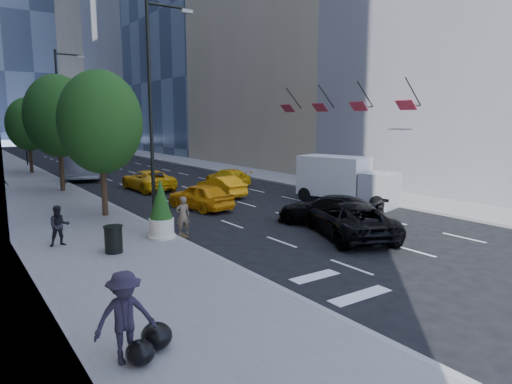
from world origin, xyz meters
TOP-DOWN VIEW (x-y plane):
  - ground at (0.00, 0.00)m, footprint 160.00×160.00m
  - sidewalk_left at (-9.00, 30.00)m, footprint 6.00×120.00m
  - sidewalk_right at (10.00, 30.00)m, footprint 4.00×120.00m
  - tower_right_far at (22.00, 98.00)m, footprint 20.00×24.00m
  - lamp_near at (-6.32, 4.00)m, footprint 2.13×0.22m
  - lamp_far at (-6.32, 22.00)m, footprint 2.13×0.22m
  - tree_near at (-7.20, 9.00)m, footprint 4.20×4.20m
  - tree_mid at (-7.20, 19.00)m, footprint 4.50×4.50m
  - tree_far at (-7.20, 32.00)m, footprint 3.90×3.90m
  - traffic_signal at (-6.40, 40.00)m, footprint 2.48×0.53m
  - facade_flags at (10.64, 10.00)m, footprint 1.85×13.30m
  - skateboarder at (-5.60, 3.00)m, footprint 0.68×0.50m
  - black_sedan_lincoln at (0.50, -1.00)m, footprint 4.60×6.22m
  - black_sedan_mercedes at (1.20, 1.00)m, footprint 3.91×5.64m
  - taxi_a at (-2.00, 8.24)m, footprint 2.58×4.71m
  - taxi_b at (1.20, 11.34)m, footprint 1.65×4.19m
  - taxi_c at (-1.83, 16.71)m, footprint 2.63×5.36m
  - taxi_d at (4.20, 15.52)m, footprint 2.19×4.54m
  - city_bus at (-3.20, 28.10)m, footprint 6.40×11.93m
  - box_truck at (6.11, 4.82)m, footprint 3.75×6.33m
  - pedestrian_a at (-10.42, 4.13)m, footprint 0.83×0.67m
  - pedestrian_b at (-11.20, 17.49)m, footprint 0.99×0.45m
  - pedestrian_c at (-11.20, -5.97)m, footprint 1.33×0.83m
  - trash_can at (-8.95, 2.00)m, footprint 0.66×0.66m
  - planter_shrub at (-6.60, 3.00)m, footprint 1.05×1.05m
  - garbage_bags at (-10.67, -5.96)m, footprint 1.17×1.13m

SIDE VIEW (x-z plane):
  - ground at x=0.00m, z-range 0.00..0.00m
  - sidewalk_left at x=-9.00m, z-range 0.00..0.15m
  - sidewalk_right at x=10.00m, z-range 0.00..0.15m
  - garbage_bags at x=-10.67m, z-range 0.14..0.72m
  - taxi_d at x=4.20m, z-range 0.00..1.28m
  - trash_can at x=-8.95m, z-range 0.15..1.14m
  - taxi_b at x=1.20m, z-range 0.00..1.36m
  - taxi_c at x=-1.83m, z-range 0.00..1.46m
  - black_sedan_mercedes at x=1.20m, z-range 0.00..1.52m
  - taxi_a at x=-2.00m, z-range 0.00..1.52m
  - black_sedan_lincoln at x=0.50m, z-range 0.00..1.57m
  - skateboarder at x=-5.60m, z-range 0.00..1.72m
  - pedestrian_a at x=-10.42m, z-range 0.15..1.78m
  - pedestrian_b at x=-11.20m, z-range 0.15..1.82m
  - pedestrian_c at x=-11.20m, z-range 0.15..2.12m
  - planter_shrub at x=-6.60m, z-range 0.09..2.61m
  - box_truck at x=6.11m, z-range 0.02..2.88m
  - city_bus at x=-3.20m, z-range 0.00..3.25m
  - traffic_signal at x=-6.40m, z-range 1.63..6.83m
  - tree_far at x=-7.20m, z-range 1.16..8.09m
  - tree_near at x=-7.20m, z-range 1.24..8.70m
  - tree_mid at x=-7.20m, z-range 1.32..9.31m
  - lamp_near at x=-6.32m, z-range 0.81..10.81m
  - lamp_far at x=-6.32m, z-range 0.81..10.81m
  - facade_flags at x=10.64m, z-range 5.16..7.21m
  - tower_right_far at x=22.00m, z-range 0.00..50.00m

